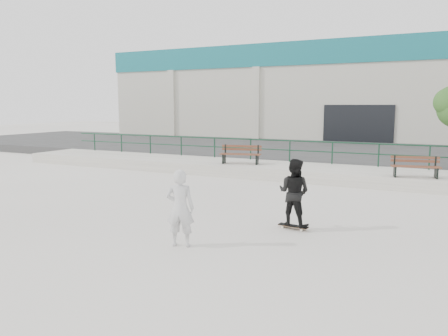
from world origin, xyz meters
The scene contains 10 objects.
ground centered at (0.00, 0.00, 0.00)m, with size 120.00×120.00×0.00m, color #BCB5AC.
ledge centered at (0.00, 9.50, 0.25)m, with size 30.00×3.00×0.50m, color #AFACA0.
parking_strip centered at (0.00, 18.00, 0.25)m, with size 60.00×14.00×0.50m, color #333333.
railing centered at (0.00, 10.80, 1.24)m, with size 28.00×0.06×1.03m.
commercial_building centered at (0.00, 31.99, 4.58)m, with size 44.20×16.33×8.00m.
bench_left centered at (-2.81, 9.16, 0.92)m, with size 1.93×0.91×0.85m.
bench_right centered at (4.57, 8.46, 0.89)m, with size 1.77×0.82×0.79m.
skateboard centered at (2.03, 1.53, 0.07)m, with size 0.80×0.29×0.09m.
standing_skater centered at (2.03, 1.53, 0.96)m, with size 0.84×0.65×1.72m, color black.
seated_skater centered at (0.16, -0.91, 0.87)m, with size 0.64×0.42×1.75m, color silver.
Camera 1 is at (5.20, -9.02, 3.14)m, focal length 35.00 mm.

